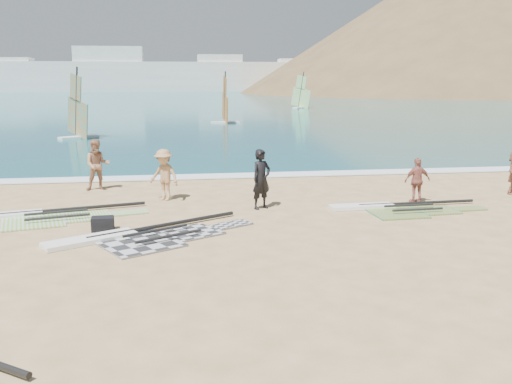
{
  "coord_description": "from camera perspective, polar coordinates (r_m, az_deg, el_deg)",
  "views": [
    {
      "loc": [
        -3.5,
        -11.99,
        4.3
      ],
      "look_at": [
        -1.16,
        4.0,
        1.0
      ],
      "focal_mm": 40.0,
      "sensor_mm": 36.0,
      "label": 1
    }
  ],
  "objects": [
    {
      "name": "far_town",
      "position": [
        162.45,
        -12.9,
        11.33
      ],
      "size": [
        160.0,
        8.0,
        12.0
      ],
      "color": "white",
      "rests_on": "ground"
    },
    {
      "name": "windsurfer_left",
      "position": [
        41.59,
        -17.42,
        7.02
      ],
      "size": [
        2.7,
        2.8,
        4.97
      ],
      "rotation": [
        0.0,
        0.0,
        0.59
      ],
      "color": "white",
      "rests_on": "ground"
    },
    {
      "name": "headland_main",
      "position": [
        167.37,
        23.91,
        9.1
      ],
      "size": [
        143.0,
        143.0,
        45.0
      ],
      "primitive_type": "cone",
      "color": "brown",
      "rests_on": "ground"
    },
    {
      "name": "rig_orange",
      "position": [
        19.15,
        13.78,
        -1.62
      ],
      "size": [
        5.1,
        2.04,
        0.2
      ],
      "rotation": [
        0.0,
        0.0,
        0.05
      ],
      "color": "#F09903",
      "rests_on": "ground"
    },
    {
      "name": "beachgoer_mid",
      "position": [
        20.15,
        -9.18,
        1.7
      ],
      "size": [
        1.34,
        1.25,
        1.81
      ],
      "primitive_type": "imported",
      "rotation": [
        0.0,
        0.0,
        -0.66
      ],
      "color": "tan",
      "rests_on": "ground"
    },
    {
      "name": "surf_line",
      "position": [
        24.91,
        -0.13,
        1.6
      ],
      "size": [
        300.0,
        1.2,
        0.04
      ],
      "primitive_type": "cube",
      "color": "white",
      "rests_on": "ground"
    },
    {
      "name": "windsurfer_right",
      "position": [
        77.77,
        4.52,
        9.36
      ],
      "size": [
        2.53,
        2.52,
        4.89
      ],
      "rotation": [
        0.0,
        0.0,
        0.71
      ],
      "color": "white",
      "rests_on": "ground"
    },
    {
      "name": "person_wetsuit",
      "position": [
        18.62,
        0.54,
        1.29
      ],
      "size": [
        0.86,
        0.77,
        1.97
      ],
      "primitive_type": "imported",
      "rotation": [
        0.0,
        0.0,
        0.54
      ],
      "color": "black",
      "rests_on": "ground"
    },
    {
      "name": "sea",
      "position": [
        144.1,
        -7.04,
        9.75
      ],
      "size": [
        300.0,
        240.0,
        0.06
      ],
      "primitive_type": "cube",
      "color": "#0C4A57",
      "rests_on": "ground"
    },
    {
      "name": "beachgoer_back",
      "position": [
        20.29,
        15.83,
        1.12
      ],
      "size": [
        0.94,
        0.44,
        1.56
      ],
      "primitive_type": "imported",
      "rotation": [
        0.0,
        0.0,
        3.21
      ],
      "color": "#A65B4F",
      "rests_on": "ground"
    },
    {
      "name": "windsurfer_centre",
      "position": [
        52.7,
        -3.12,
        8.33
      ],
      "size": [
        2.65,
        3.19,
        4.76
      ],
      "rotation": [
        0.0,
        0.0,
        0.07
      ],
      "color": "white",
      "rests_on": "ground"
    },
    {
      "name": "rig_grey",
      "position": [
        15.72,
        -11.63,
        -4.39
      ],
      "size": [
        5.75,
        4.01,
        0.2
      ],
      "rotation": [
        0.0,
        0.0,
        0.52
      ],
      "color": "#292A2C",
      "rests_on": "ground"
    },
    {
      "name": "rig_green",
      "position": [
        18.79,
        -20.72,
        -2.3
      ],
      "size": [
        5.7,
        2.92,
        0.2
      ],
      "rotation": [
        0.0,
        0.0,
        0.24
      ],
      "color": "#79CA34",
      "rests_on": "ground"
    },
    {
      "name": "ground",
      "position": [
        13.21,
        7.58,
        -7.56
      ],
      "size": [
        300.0,
        300.0,
        0.0
      ],
      "primitive_type": "plane",
      "color": "tan",
      "rests_on": "ground"
    },
    {
      "name": "beachgoer_left",
      "position": [
        22.51,
        -15.58,
        2.63
      ],
      "size": [
        1.04,
        0.86,
        1.95
      ],
      "primitive_type": "imported",
      "rotation": [
        0.0,
        0.0,
        0.13
      ],
      "color": "#A9785A",
      "rests_on": "ground"
    },
    {
      "name": "gear_bag_near",
      "position": [
        16.72,
        -15.07,
        -3.08
      ],
      "size": [
        0.63,
        0.47,
        0.39
      ],
      "primitive_type": "cube",
      "rotation": [
        0.0,
        0.0,
        0.04
      ],
      "color": "black",
      "rests_on": "ground"
    }
  ]
}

